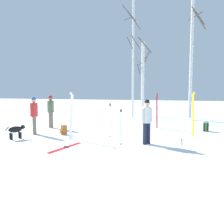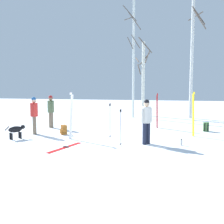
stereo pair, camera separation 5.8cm
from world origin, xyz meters
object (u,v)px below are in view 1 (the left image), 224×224
Objects in this scene: dog at (16,130)px; backpack_1 at (206,127)px; ski_poles_0 at (110,120)px; ski_pair_lying_0 at (65,147)px; person_2 at (51,109)px; ski_pair_planted_1 at (71,116)px; person_1 at (34,113)px; person_0 at (147,119)px; ski_poles_1 at (121,126)px; ski_pair_planted_2 at (157,111)px; backpack_0 at (64,130)px; ski_pair_planted_0 at (193,114)px; birch_tree_1 at (143,77)px; water_bottle_0 at (182,142)px; birch_tree_2 at (192,58)px; birch_tree_0 at (133,57)px.

backpack_1 is (8.04, 3.56, -0.17)m from dog.
ski_pair_lying_0 is at bearing -120.28° from ski_poles_0.
ski_poles_0 is 4.99m from backpack_1.
ski_pair_lying_0 is 2.52m from ski_poles_0.
ski_pair_planted_1 is (2.09, -2.56, -0.01)m from person_2.
person_1 is 0.88× the size of ski_pair_planted_1.
ski_pair_lying_0 is at bearing -156.98° from person_0.
person_0 is 2.22× the size of dog.
person_0 is 1.08m from ski_poles_1.
ski_pair_planted_2 is 5.01m from backpack_0.
person_2 is 0.94× the size of ski_pair_lying_0.
ski_pair_planted_0 is 2.59m from ski_pair_planted_2.
ski_pair_lying_0 is at bearing -59.48° from person_2.
dog is 0.52× the size of ski_poles_0.
ski_poles_1 reaches higher than backpack_0.
birch_tree_1 is (-0.13, 10.21, 2.13)m from ski_poles_1.
water_bottle_0 is (1.07, -3.96, -0.79)m from ski_pair_planted_2.
water_bottle_0 is at bearing -8.67° from person_1.
ski_poles_0 reaches higher than backpack_0.
ski_poles_1 is at bearing -30.54° from backpack_0.
ski_poles_1 is 0.24× the size of birch_tree_1.
dog is 0.10× the size of birch_tree_2.
person_2 reaches higher than water_bottle_0.
birch_tree_1 is at bearing 162.78° from birch_tree_2.
dog is at bearing -93.15° from person_2.
ski_poles_0 is at bearing 116.71° from ski_poles_1.
dog is at bearing -163.63° from ski_pair_planted_0.
backpack_0 is at bearing -108.39° from birch_tree_1.
backpack_1 reaches higher than ski_pair_lying_0.
person_2 is at bearing 120.52° from ski_pair_lying_0.
birch_tree_0 is (3.65, 5.40, 3.16)m from person_2.
birch_tree_1 is (-2.92, 7.65, 1.90)m from ski_pair_planted_0.
person_1 is 6.20m from ski_pair_planted_2.
person_0 is 1.00× the size of person_1.
backpack_0 is at bearing -145.46° from ski_pair_planted_2.
person_1 is 0.88× the size of ski_pair_planted_0.
ski_pair_lying_0 is 1.33× the size of ski_poles_1.
ski_pair_planted_2 is (5.48, 1.10, -0.08)m from person_2.
ski_pair_planted_1 is at bearing -50.76° from person_2.
ski_poles_1 is (-2.79, -2.55, -0.24)m from ski_pair_planted_0.
birch_tree_1 is (-1.04, 9.67, 1.89)m from person_0.
ski_poles_0 is at bearing -90.11° from birch_tree_0.
birch_tree_0 is at bearing 118.95° from ski_pair_planted_0.
ski_pair_planted_2 is 3.65m from ski_poles_0.
ski_poles_0 is 3.36× the size of backpack_1.
person_2 reaches higher than backpack_0.
ski_poles_0 is at bearing -120.45° from ski_pair_planted_2.
ski_poles_1 is 5.63× the size of water_bottle_0.
ski_pair_lying_0 is at bearing -97.33° from birch_tree_0.
ski_poles_1 is (2.25, -0.89, -0.23)m from ski_pair_planted_1.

